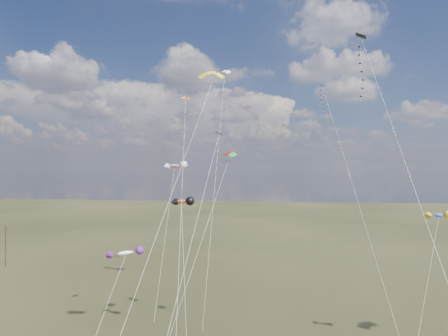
# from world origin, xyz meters

# --- Properties ---
(utility_pole_far) EXTENTS (1.40, 0.20, 8.00)m
(utility_pole_far) POSITION_xyz_m (-46.00, 44.00, 4.09)
(utility_pole_far) COLOR black
(utility_pole_far) RESTS_ON ground
(diamond_black_high) EXTENTS (5.81, 17.27, 31.12)m
(diamond_black_high) POSITION_xyz_m (13.73, 9.41, 26.55)
(diamond_black_high) COLOR black
(diamond_black_high) RESTS_ON ground
(diamond_navy_tall) EXTENTS (5.51, 28.14, 32.69)m
(diamond_navy_tall) POSITION_xyz_m (13.68, 37.68, 27.85)
(diamond_navy_tall) COLOR #0E0C4A
(diamond_navy_tall) RESTS_ON ground
(diamond_black_mid) EXTENTS (3.19, 19.52, 22.84)m
(diamond_black_mid) POSITION_xyz_m (-0.76, 9.59, 16.77)
(diamond_black_mid) COLOR black
(diamond_black_mid) RESTS_ON ground
(diamond_orange_center) EXTENTS (3.85, 18.95, 26.79)m
(diamond_orange_center) POSITION_xyz_m (-2.77, 9.41, 17.72)
(diamond_orange_center) COLOR orange
(diamond_orange_center) RESTS_ON ground
(parafoil_yellow) EXTENTS (7.33, 16.40, 28.17)m
(parafoil_yellow) POSITION_xyz_m (0.06, 8.59, 27.41)
(parafoil_yellow) COLOR yellow
(parafoil_yellow) RESTS_ON ground
(parafoil_blue_white) EXTENTS (2.34, 19.88, 35.29)m
(parafoil_blue_white) POSITION_xyz_m (-2.51, 37.21, 34.41)
(parafoil_blue_white) COLOR blue
(parafoil_blue_white) RESTS_ON ground
(parafoil_tricolor) EXTENTS (6.62, 10.70, 21.20)m
(parafoil_tricolor) POSITION_xyz_m (0.42, 18.27, 20.57)
(parafoil_tricolor) COLOR #CFCC08
(parafoil_tricolor) RESTS_ON ground
(novelty_orange_black) EXTENTS (4.87, 13.07, 15.89)m
(novelty_orange_black) POSITION_xyz_m (-4.34, 15.61, 15.29)
(novelty_orange_black) COLOR #DF4A10
(novelty_orange_black) RESTS_ON ground
(novelty_white_purple) EXTENTS (4.02, 7.27, 12.56)m
(novelty_white_purple) POSITION_xyz_m (-6.12, 3.90, 12.13)
(novelty_white_purple) COLOR white
(novelty_white_purple) RESTS_ON ground
(novelty_redwhite_stripe) EXTENTS (3.54, 15.90, 20.08)m
(novelty_redwhite_stripe) POSITION_xyz_m (-10.29, 35.33, 19.33)
(novelty_redwhite_stripe) COLOR red
(novelty_redwhite_stripe) RESTS_ON ground
(novelty_blue_yellow) EXTENTS (5.99, 7.27, 14.72)m
(novelty_blue_yellow) POSITION_xyz_m (22.04, 15.71, 14.18)
(novelty_blue_yellow) COLOR blue
(novelty_blue_yellow) RESTS_ON ground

